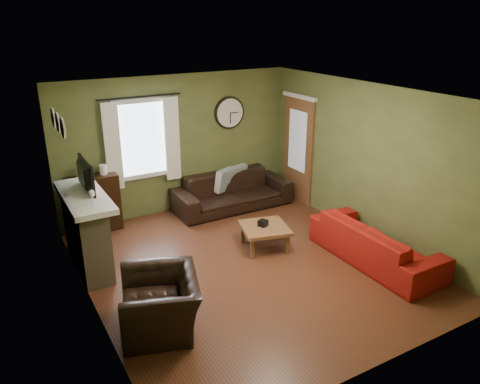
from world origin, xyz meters
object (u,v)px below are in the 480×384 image
sofa_red (375,242)px  armchair (160,303)px  bookshelf (94,204)px  sofa_brown (232,191)px  coffee_table (264,237)px

sofa_red → armchair: size_ratio=2.09×
bookshelf → sofa_brown: bookshelf is taller
bookshelf → coffee_table: bearing=-42.7°
armchair → coffee_table: 2.49m
sofa_brown → coffee_table: 1.82m
sofa_brown → sofa_red: sofa_brown is taller
bookshelf → armchair: (0.00, -3.17, -0.17)m
coffee_table → armchair: bearing=-153.0°
sofa_brown → armchair: size_ratio=2.21×
armchair → coffee_table: size_ratio=1.44×
sofa_brown → coffee_table: bearing=-101.9°
sofa_red → sofa_brown: bearing=16.2°
bookshelf → armchair: 3.18m
sofa_red → bookshelf: bearing=46.7°
sofa_red → armchair: 3.46m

